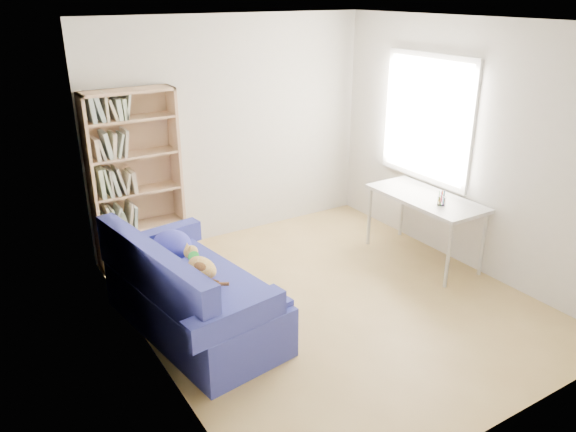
# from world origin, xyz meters

# --- Properties ---
(ground) EXTENTS (4.00, 4.00, 0.00)m
(ground) POSITION_xyz_m (0.00, 0.00, 0.00)
(ground) COLOR #AA894D
(ground) RESTS_ON ground
(room_shell) EXTENTS (3.54, 4.04, 2.62)m
(room_shell) POSITION_xyz_m (0.10, 0.03, 1.64)
(room_shell) COLOR silver
(room_shell) RESTS_ON ground
(sofa) EXTENTS (1.12, 1.94, 0.90)m
(sofa) POSITION_xyz_m (-1.34, 0.27, 0.34)
(sofa) COLOR navy
(sofa) RESTS_ON ground
(bookshelf) EXTENTS (0.95, 0.30, 1.91)m
(bookshelf) POSITION_xyz_m (-1.25, 1.84, 0.88)
(bookshelf) COLOR tan
(bookshelf) RESTS_ON ground
(desk) EXTENTS (0.61, 1.34, 0.75)m
(desk) POSITION_xyz_m (1.42, 0.21, 0.68)
(desk) COLOR silver
(desk) RESTS_ON ground
(pen_cup) EXTENTS (0.09, 0.09, 0.16)m
(pen_cup) POSITION_xyz_m (1.36, -0.06, 0.81)
(pen_cup) COLOR white
(pen_cup) RESTS_ON desk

